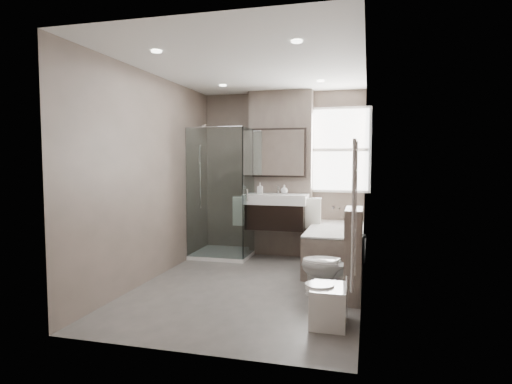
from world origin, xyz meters
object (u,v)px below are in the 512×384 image
(bathtub, at_px, (336,246))
(toilet, at_px, (331,266))
(bidet, at_px, (328,304))
(vanity, at_px, (276,211))

(bathtub, relative_size, toilet, 2.29)
(bidet, bearing_deg, bathtub, 92.43)
(vanity, relative_size, toilet, 1.36)
(bathtub, xyz_separation_m, bidet, (0.09, -2.12, -0.13))
(vanity, bearing_deg, toilet, -59.18)
(bathtub, relative_size, bidet, 3.40)
(bathtub, bearing_deg, bidet, -87.57)
(toilet, bearing_deg, bidet, 13.10)
(toilet, xyz_separation_m, bidet, (0.04, -0.82, -0.16))
(vanity, bearing_deg, bathtub, -19.37)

